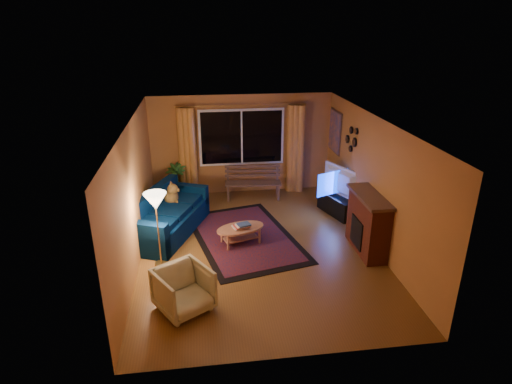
{
  "coord_description": "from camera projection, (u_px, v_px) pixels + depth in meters",
  "views": [
    {
      "loc": [
        -1.03,
        -7.33,
        4.16
      ],
      "look_at": [
        0.0,
        0.3,
        1.05
      ],
      "focal_mm": 30.0,
      "sensor_mm": 36.0,
      "label": 1
    }
  ],
  "objects": [
    {
      "name": "curtain_rod",
      "position": [
        241.0,
        105.0,
        10.25
      ],
      "size": [
        3.2,
        0.03,
        0.03
      ],
      "primitive_type": "cylinder",
      "rotation": [
        0.0,
        1.57,
        0.0
      ],
      "color": "#BF8C3F",
      "rests_on": "wall_back"
    },
    {
      "name": "wall_left",
      "position": [
        134.0,
        194.0,
        7.68
      ],
      "size": [
        0.02,
        6.0,
        2.5
      ],
      "primitive_type": "cube",
      "color": "#BA793C",
      "rests_on": "ground"
    },
    {
      "name": "potted_plant",
      "position": [
        176.0,
        182.0,
        10.53
      ],
      "size": [
        0.63,
        0.63,
        0.91
      ],
      "primitive_type": "imported",
      "rotation": [
        0.0,
        0.0,
        -0.29
      ],
      "color": "#235B1E",
      "rests_on": "ground"
    },
    {
      "name": "window",
      "position": [
        242.0,
        137.0,
        10.59
      ],
      "size": [
        2.0,
        0.02,
        1.3
      ],
      "primitive_type": "cube",
      "color": "black",
      "rests_on": "wall_back"
    },
    {
      "name": "dog",
      "position": [
        171.0,
        193.0,
        9.19
      ],
      "size": [
        0.37,
        0.5,
        0.52
      ],
      "primitive_type": null,
      "rotation": [
        0.0,
        0.0,
        -0.06
      ],
      "color": "olive",
      "rests_on": "sofa"
    },
    {
      "name": "floor",
      "position": [
        258.0,
        247.0,
        8.43
      ],
      "size": [
        4.5,
        6.0,
        0.02
      ],
      "primitive_type": "cube",
      "color": "brown",
      "rests_on": "ground"
    },
    {
      "name": "television",
      "position": [
        338.0,
        182.0,
        9.58
      ],
      "size": [
        0.61,
        1.13,
        0.67
      ],
      "primitive_type": "imported",
      "rotation": [
        0.0,
        0.0,
        1.98
      ],
      "color": "black",
      "rests_on": "tv_console"
    },
    {
      "name": "sofa",
      "position": [
        168.0,
        214.0,
        8.82
      ],
      "size": [
        1.73,
        2.4,
        0.89
      ],
      "primitive_type": "cube",
      "rotation": [
        0.0,
        0.0,
        -0.4
      ],
      "color": "#021635",
      "rests_on": "ground"
    },
    {
      "name": "wall_back",
      "position": [
        242.0,
        145.0,
        10.72
      ],
      "size": [
        4.5,
        0.02,
        2.5
      ],
      "primitive_type": "cube",
      "color": "#BA793C",
      "rests_on": "ground"
    },
    {
      "name": "armchair",
      "position": [
        183.0,
        288.0,
        6.48
      ],
      "size": [
        1.01,
        0.99,
        0.77
      ],
      "primitive_type": "imported",
      "rotation": [
        0.0,
        0.0,
        0.56
      ],
      "color": "beige",
      "rests_on": "ground"
    },
    {
      "name": "bench",
      "position": [
        253.0,
        191.0,
        10.63
      ],
      "size": [
        1.4,
        0.5,
        0.41
      ],
      "primitive_type": "cube",
      "rotation": [
        0.0,
        0.0,
        -0.07
      ],
      "color": "#4D3427",
      "rests_on": "ground"
    },
    {
      "name": "painting",
      "position": [
        335.0,
        131.0,
        10.34
      ],
      "size": [
        0.04,
        0.76,
        0.96
      ],
      "primitive_type": "cube",
      "color": "#CA6B32",
      "rests_on": "wall_right"
    },
    {
      "name": "coffee_table",
      "position": [
        241.0,
        235.0,
        8.5
      ],
      "size": [
        1.22,
        1.22,
        0.35
      ],
      "primitive_type": "cylinder",
      "rotation": [
        0.0,
        0.0,
        0.3
      ],
      "color": "#B47553",
      "rests_on": "ground"
    },
    {
      "name": "floor_lamp",
      "position": [
        158.0,
        230.0,
        7.57
      ],
      "size": [
        0.29,
        0.29,
        1.4
      ],
      "primitive_type": "cylinder",
      "rotation": [
        0.0,
        0.0,
        -0.3
      ],
      "color": "#BF8C3F",
      "rests_on": "ground"
    },
    {
      "name": "mirror_cluster",
      "position": [
        351.0,
        138.0,
        9.22
      ],
      "size": [
        0.06,
        0.6,
        0.56
      ],
      "primitive_type": null,
      "color": "black",
      "rests_on": "wall_right"
    },
    {
      "name": "fireplace",
      "position": [
        368.0,
        225.0,
        8.11
      ],
      "size": [
        0.4,
        1.2,
        1.1
      ],
      "primitive_type": "cube",
      "color": "maroon",
      "rests_on": "ground"
    },
    {
      "name": "wall_right",
      "position": [
        374.0,
        182.0,
        8.24
      ],
      "size": [
        0.02,
        6.0,
        2.5
      ],
      "primitive_type": "cube",
      "color": "#BA793C",
      "rests_on": "ground"
    },
    {
      "name": "curtain_right",
      "position": [
        295.0,
        149.0,
        10.82
      ],
      "size": [
        0.36,
        0.36,
        2.24
      ],
      "primitive_type": "cylinder",
      "color": "gold",
      "rests_on": "ground"
    },
    {
      "name": "ceiling",
      "position": [
        258.0,
        121.0,
        7.49
      ],
      "size": [
        4.5,
        6.0,
        0.02
      ],
      "primitive_type": "cube",
      "color": "white",
      "rests_on": "ground"
    },
    {
      "name": "curtain_left",
      "position": [
        187.0,
        153.0,
        10.48
      ],
      "size": [
        0.36,
        0.36,
        2.24
      ],
      "primitive_type": "cylinder",
      "color": "gold",
      "rests_on": "ground"
    },
    {
      "name": "rug",
      "position": [
        244.0,
        237.0,
        8.8
      ],
      "size": [
        2.49,
        3.31,
        0.02
      ],
      "primitive_type": "cube",
      "rotation": [
        0.0,
        0.0,
        0.23
      ],
      "color": "maroon",
      "rests_on": "ground"
    },
    {
      "name": "tv_console",
      "position": [
        337.0,
        205.0,
        9.78
      ],
      "size": [
        0.67,
        1.11,
        0.44
      ],
      "primitive_type": "cube",
      "rotation": [
        0.0,
        0.0,
        0.32
      ],
      "color": "black",
      "rests_on": "ground"
    }
  ]
}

